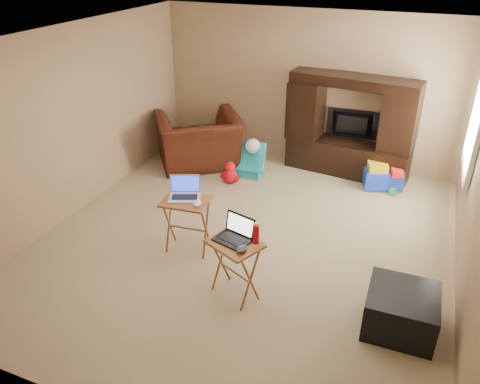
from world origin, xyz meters
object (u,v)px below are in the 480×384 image
at_px(laptop_right, 232,231).
at_px(television, 352,125).
at_px(entertainment_center, 350,127).
at_px(tray_table_left, 187,225).
at_px(tray_table_right, 235,269).
at_px(laptop_left, 184,189).
at_px(recliner, 199,141).
at_px(child_rocker, 250,160).
at_px(water_bottle, 256,234).
at_px(plush_toy, 230,172).
at_px(push_toy, 383,176).
at_px(mouse_left, 197,204).
at_px(mouse_right, 242,249).
at_px(ottoman, 401,311).

bearing_deg(laptop_right, television, 96.47).
relative_size(entertainment_center, tray_table_left, 2.80).
height_order(tray_table_right, laptop_left, laptop_left).
bearing_deg(television, recliner, 15.77).
relative_size(television, child_rocker, 1.57).
height_order(recliner, water_bottle, water_bottle).
bearing_deg(plush_toy, entertainment_center, 33.55).
relative_size(push_toy, tray_table_right, 0.84).
height_order(child_rocker, tray_table_left, tray_table_left).
distance_m(mouse_left, mouse_right, 1.01).
relative_size(ottoman, tray_table_left, 0.94).
relative_size(tray_table_left, tray_table_right, 1.04).
relative_size(push_toy, mouse_right, 4.13).
bearing_deg(recliner, child_rocker, 139.57).
height_order(television, plush_toy, television).
relative_size(child_rocker, push_toy, 0.92).
bearing_deg(entertainment_center, mouse_left, -104.76).
distance_m(television, water_bottle, 3.59).
bearing_deg(entertainment_center, television, 96.77).
xyz_separation_m(child_rocker, plush_toy, (-0.18, -0.39, -0.08)).
bearing_deg(ottoman, child_rocker, 134.45).
distance_m(push_toy, tray_table_right, 3.33).
relative_size(television, push_toy, 1.44).
bearing_deg(laptop_right, plush_toy, 128.89).
bearing_deg(mouse_right, plush_toy, 115.79).
distance_m(laptop_right, mouse_left, 0.79).
bearing_deg(ottoman, laptop_left, 170.48).
bearing_deg(laptop_left, tray_table_left, -67.76).
bearing_deg(push_toy, child_rocker, 171.44).
height_order(child_rocker, mouse_left, mouse_left).
bearing_deg(tray_table_right, recliner, 147.59).
height_order(recliner, tray_table_right, recliner).
height_order(entertainment_center, water_bottle, entertainment_center).
height_order(television, mouse_right, television).
bearing_deg(child_rocker, tray_table_right, -75.47).
bearing_deg(mouse_left, ottoman, -8.02).
xyz_separation_m(laptop_right, mouse_left, (-0.63, 0.47, -0.07)).
distance_m(television, child_rocker, 1.74).
distance_m(television, mouse_left, 3.38).
distance_m(plush_toy, mouse_left, 2.05).
bearing_deg(plush_toy, push_toy, 17.23).
height_order(television, water_bottle, television).
height_order(laptop_left, mouse_left, laptop_left).
distance_m(tray_table_left, mouse_left, 0.43).
xyz_separation_m(entertainment_center, mouse_right, (-0.38, -3.61, -0.10)).
distance_m(ottoman, mouse_right, 1.66).
xyz_separation_m(ottoman, tray_table_left, (-2.55, 0.40, 0.14)).
distance_m(entertainment_center, child_rocker, 1.67).
height_order(tray_table_right, mouse_right, mouse_right).
xyz_separation_m(recliner, push_toy, (3.01, 0.26, -0.22)).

